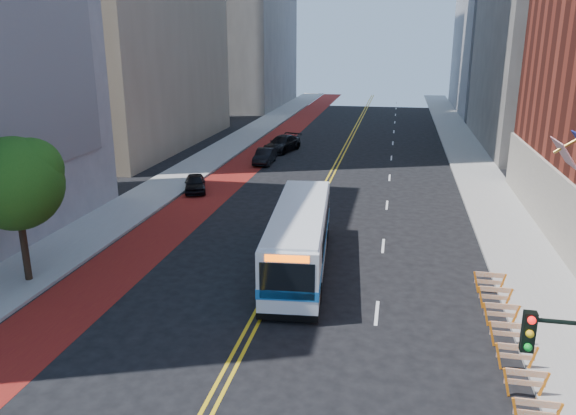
# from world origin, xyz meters

# --- Properties ---
(ground) EXTENTS (160.00, 160.00, 0.00)m
(ground) POSITION_xyz_m (0.00, 0.00, 0.00)
(ground) COLOR black
(ground) RESTS_ON ground
(sidewalk_left) EXTENTS (4.00, 140.00, 0.15)m
(sidewalk_left) POSITION_xyz_m (-12.00, 30.00, 0.07)
(sidewalk_left) COLOR gray
(sidewalk_left) RESTS_ON ground
(sidewalk_right) EXTENTS (4.00, 140.00, 0.15)m
(sidewalk_right) POSITION_xyz_m (12.00, 30.00, 0.07)
(sidewalk_right) COLOR gray
(sidewalk_right) RESTS_ON ground
(bus_lane_paint) EXTENTS (3.60, 140.00, 0.01)m
(bus_lane_paint) POSITION_xyz_m (-8.10, 30.00, 0.00)
(bus_lane_paint) COLOR maroon
(bus_lane_paint) RESTS_ON ground
(center_line_inner) EXTENTS (0.14, 140.00, 0.01)m
(center_line_inner) POSITION_xyz_m (-0.18, 30.00, 0.00)
(center_line_inner) COLOR gold
(center_line_inner) RESTS_ON ground
(center_line_outer) EXTENTS (0.14, 140.00, 0.01)m
(center_line_outer) POSITION_xyz_m (0.18, 30.00, 0.00)
(center_line_outer) COLOR gold
(center_line_outer) RESTS_ON ground
(lane_dashes) EXTENTS (0.14, 98.20, 0.01)m
(lane_dashes) POSITION_xyz_m (4.80, 38.00, 0.01)
(lane_dashes) COLOR silver
(lane_dashes) RESTS_ON ground
(construction_barriers) EXTENTS (1.42, 10.91, 1.00)m
(construction_barriers) POSITION_xyz_m (9.60, 3.42, 0.68)
(construction_barriers) COLOR orange
(construction_barriers) RESTS_ON ground
(street_tree) EXTENTS (4.20, 4.20, 6.70)m
(street_tree) POSITION_xyz_m (-11.24, 6.04, 4.91)
(street_tree) COLOR black
(street_tree) RESTS_ON sidewalk_left
(traffic_signal) EXTENTS (2.21, 0.34, 5.07)m
(traffic_signal) POSITION_xyz_m (9.41, -3.51, 3.72)
(traffic_signal) COLOR black
(traffic_signal) RESTS_ON sidewalk_right
(transit_bus) EXTENTS (3.49, 11.60, 3.14)m
(transit_bus) POSITION_xyz_m (0.83, 10.05, 1.64)
(transit_bus) COLOR silver
(transit_bus) RESTS_ON ground
(car_a) EXTENTS (2.69, 4.03, 1.27)m
(car_a) POSITION_xyz_m (-9.30, 22.89, 0.64)
(car_a) COLOR black
(car_a) RESTS_ON ground
(car_b) EXTENTS (1.48, 4.14, 1.36)m
(car_b) POSITION_xyz_m (-6.46, 33.29, 0.68)
(car_b) COLOR black
(car_b) RESTS_ON ground
(car_c) EXTENTS (3.51, 5.76, 1.56)m
(car_c) POSITION_xyz_m (-6.06, 39.21, 0.78)
(car_c) COLOR black
(car_c) RESTS_ON ground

